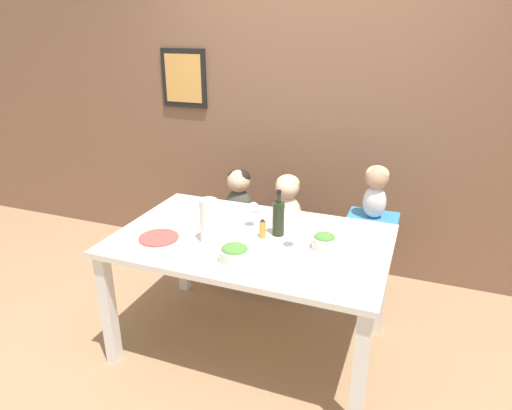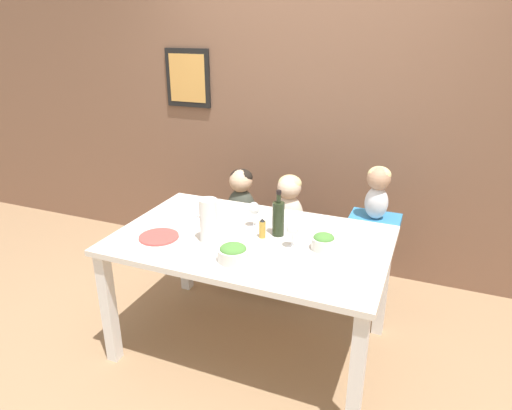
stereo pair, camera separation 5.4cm
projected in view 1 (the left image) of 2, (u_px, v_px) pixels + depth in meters
name	position (u px, v px, depth m)	size (l,w,h in m)	color
ground_plane	(252.00, 344.00, 2.98)	(14.00, 14.00, 0.00)	#9E7A56
wall_back	(310.00, 105.00, 3.58)	(10.00, 0.09, 2.70)	brown
dining_table	(251.00, 252.00, 2.73)	(1.60, 1.01, 0.77)	silver
chair_far_left	(239.00, 237.00, 3.61)	(0.40, 0.36, 0.45)	silver
chair_far_center	(286.00, 245.00, 3.48)	(0.40, 0.36, 0.45)	silver
chair_right_highchair	(371.00, 238.00, 3.21)	(0.34, 0.31, 0.70)	silver
person_child_left	(239.00, 198.00, 3.49)	(0.22, 0.20, 0.48)	#3D4238
person_child_center	(287.00, 204.00, 3.36)	(0.22, 0.20, 0.48)	beige
person_baby_right	(376.00, 187.00, 3.07)	(0.16, 0.16, 0.37)	silver
wine_bottle	(278.00, 217.00, 2.69)	(0.07, 0.07, 0.28)	#232D19
paper_towel_roll	(209.00, 221.00, 2.60)	(0.10, 0.10, 0.26)	white
wine_glass_near	(293.00, 229.00, 2.54)	(0.07, 0.07, 0.16)	white
wine_glass_far	(254.00, 209.00, 2.80)	(0.07, 0.07, 0.16)	white
salad_bowl_large	(235.00, 253.00, 2.41)	(0.17, 0.17, 0.09)	silver
salad_bowl_small	(324.00, 241.00, 2.55)	(0.14, 0.14, 0.09)	silver
dinner_plate_front_left	(159.00, 238.00, 2.68)	(0.23, 0.23, 0.01)	#D14C47
dinner_plate_back_left	(213.00, 213.00, 3.02)	(0.23, 0.23, 0.01)	silver
dinner_plate_back_right	(351.00, 233.00, 2.74)	(0.23, 0.23, 0.01)	silver
condiment_bottle_hot_sauce	(263.00, 228.00, 2.68)	(0.04, 0.04, 0.12)	#BC8E33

